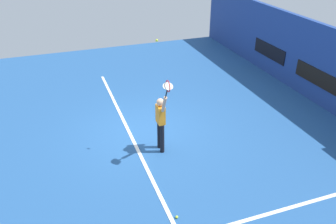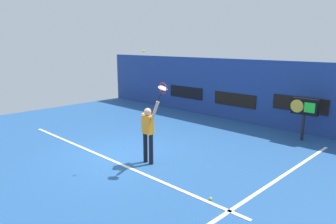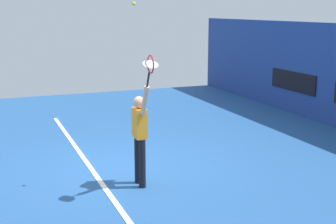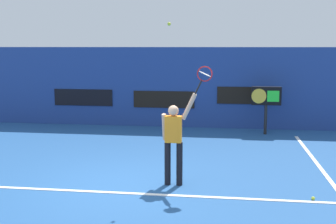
{
  "view_description": "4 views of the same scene",
  "coord_description": "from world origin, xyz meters",
  "views": [
    {
      "loc": [
        9.31,
        -2.47,
        5.96
      ],
      "look_at": [
        1.36,
        0.36,
        1.36
      ],
      "focal_mm": 37.2,
      "sensor_mm": 36.0,
      "label": 1
    },
    {
      "loc": [
        7.82,
        -5.74,
        3.52
      ],
      "look_at": [
        1.37,
        0.82,
        1.52
      ],
      "focal_mm": 33.53,
      "sensor_mm": 36.0,
      "label": 2
    },
    {
      "loc": [
        9.08,
        -2.38,
        3.23
      ],
      "look_at": [
        1.41,
        0.66,
        1.42
      ],
      "focal_mm": 50.31,
      "sensor_mm": 36.0,
      "label": 3
    },
    {
      "loc": [
        2.19,
        -8.32,
        2.89
      ],
      "look_at": [
        1.03,
        0.21,
        1.55
      ],
      "focal_mm": 45.36,
      "sensor_mm": 36.0,
      "label": 4
    }
  ],
  "objects": [
    {
      "name": "sponsor_banner_portside",
      "position": [
        -3.0,
        6.61,
        1.02
      ],
      "size": [
        2.2,
        0.03,
        0.6
      ],
      "primitive_type": "cube",
      "color": "black"
    },
    {
      "name": "ground_plane",
      "position": [
        0.0,
        0.0,
        0.0
      ],
      "size": [
        18.0,
        18.0,
        0.0
      ],
      "primitive_type": "plane",
      "color": "#23518C"
    },
    {
      "name": "tennis_ball",
      "position": [
        1.06,
        0.16,
        3.32
      ],
      "size": [
        0.07,
        0.07,
        0.07
      ],
      "primitive_type": "sphere",
      "color": "#CCE033"
    },
    {
      "name": "tennis_racket",
      "position": [
        1.76,
        0.21,
        2.31
      ],
      "size": [
        0.42,
        0.27,
        0.62
      ],
      "color": "black"
    },
    {
      "name": "tennis_player",
      "position": [
        1.15,
        0.21,
        1.01
      ],
      "size": [
        0.73,
        0.31,
        1.95
      ],
      "color": "black",
      "rests_on": "ground_plane"
    },
    {
      "name": "court_baseline",
      "position": [
        0.0,
        -0.46,
        0.01
      ],
      "size": [
        10.0,
        0.1,
        0.01
      ],
      "primitive_type": "cube",
      "color": "white",
      "rests_on": "ground_plane"
    }
  ]
}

